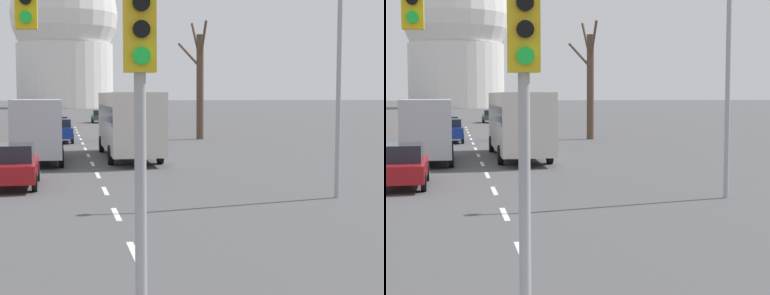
% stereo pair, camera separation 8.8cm
% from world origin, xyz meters
% --- Properties ---
extents(lane_stripe_1, '(0.16, 2.00, 0.01)m').
position_xyz_m(lane_stripe_1, '(0.00, 9.07, 0.00)').
color(lane_stripe_1, silver).
rests_on(lane_stripe_1, ground_plane).
extents(lane_stripe_2, '(0.16, 2.00, 0.01)m').
position_xyz_m(lane_stripe_2, '(0.00, 13.57, 0.00)').
color(lane_stripe_2, silver).
rests_on(lane_stripe_2, ground_plane).
extents(lane_stripe_3, '(0.16, 2.00, 0.01)m').
position_xyz_m(lane_stripe_3, '(0.00, 18.07, 0.00)').
color(lane_stripe_3, silver).
rests_on(lane_stripe_3, ground_plane).
extents(lane_stripe_4, '(0.16, 2.00, 0.01)m').
position_xyz_m(lane_stripe_4, '(0.00, 22.57, 0.00)').
color(lane_stripe_4, silver).
rests_on(lane_stripe_4, ground_plane).
extents(lane_stripe_5, '(0.16, 2.00, 0.01)m').
position_xyz_m(lane_stripe_5, '(0.00, 27.07, 0.00)').
color(lane_stripe_5, silver).
rests_on(lane_stripe_5, ground_plane).
extents(lane_stripe_6, '(0.16, 2.00, 0.01)m').
position_xyz_m(lane_stripe_6, '(0.00, 31.57, 0.00)').
color(lane_stripe_6, silver).
rests_on(lane_stripe_6, ground_plane).
extents(lane_stripe_7, '(0.16, 2.00, 0.01)m').
position_xyz_m(lane_stripe_7, '(0.00, 36.07, 0.00)').
color(lane_stripe_7, silver).
rests_on(lane_stripe_7, ground_plane).
extents(lane_stripe_8, '(0.16, 2.00, 0.01)m').
position_xyz_m(lane_stripe_8, '(0.00, 40.57, 0.00)').
color(lane_stripe_8, silver).
rests_on(lane_stripe_8, ground_plane).
extents(lane_stripe_9, '(0.16, 2.00, 0.01)m').
position_xyz_m(lane_stripe_9, '(0.00, 45.07, 0.00)').
color(lane_stripe_9, silver).
rests_on(lane_stripe_9, ground_plane).
extents(lane_stripe_10, '(0.16, 2.00, 0.01)m').
position_xyz_m(lane_stripe_10, '(0.00, 49.57, 0.00)').
color(lane_stripe_10, silver).
rests_on(lane_stripe_10, ground_plane).
extents(lane_stripe_11, '(0.16, 2.00, 0.01)m').
position_xyz_m(lane_stripe_11, '(0.00, 54.07, 0.00)').
color(lane_stripe_11, silver).
rests_on(lane_stripe_11, ground_plane).
extents(lane_stripe_12, '(0.16, 2.00, 0.01)m').
position_xyz_m(lane_stripe_12, '(0.00, 58.57, 0.00)').
color(lane_stripe_12, silver).
rests_on(lane_stripe_12, ground_plane).
extents(lane_stripe_13, '(0.16, 2.00, 0.01)m').
position_xyz_m(lane_stripe_13, '(0.00, 63.07, 0.00)').
color(lane_stripe_13, silver).
rests_on(lane_stripe_13, ground_plane).
extents(traffic_signal_centre_tall, '(0.36, 0.34, 4.68)m').
position_xyz_m(traffic_signal_centre_tall, '(-0.59, 3.10, 3.27)').
color(traffic_signal_centre_tall, '#9E9EA3').
rests_on(traffic_signal_centre_tall, ground_plane).
extents(street_lamp_right, '(1.82, 0.36, 7.48)m').
position_xyz_m(street_lamp_right, '(7.00, 15.04, 4.62)').
color(street_lamp_right, '#9E9EA3').
rests_on(street_lamp_right, ground_plane).
extents(sedan_near_left, '(1.96, 4.27, 1.67)m').
position_xyz_m(sedan_near_left, '(-1.59, 41.81, 0.86)').
color(sedan_near_left, navy).
rests_on(sedan_near_left, ground_plane).
extents(sedan_near_right, '(1.78, 4.11, 1.58)m').
position_xyz_m(sedan_near_right, '(-1.66, 49.85, 0.80)').
color(sedan_near_right, silver).
rests_on(sedan_near_right, ground_plane).
extents(sedan_mid_centre, '(1.69, 4.29, 1.63)m').
position_xyz_m(sedan_mid_centre, '(-3.91, 39.88, 0.83)').
color(sedan_mid_centre, '#B7B7BC').
rests_on(sedan_mid_centre, ground_plane).
extents(sedan_far_left, '(1.78, 4.52, 1.58)m').
position_xyz_m(sedan_far_left, '(-3.22, 19.75, 0.81)').
color(sedan_far_left, maroon).
rests_on(sedan_far_left, ground_plane).
extents(sedan_far_right, '(1.71, 4.02, 1.54)m').
position_xyz_m(sedan_far_right, '(-4.04, 78.07, 0.79)').
color(sedan_far_right, slate).
rests_on(sedan_far_right, ground_plane).
extents(sedan_distant_centre, '(1.83, 4.10, 1.55)m').
position_xyz_m(sedan_distant_centre, '(3.15, 74.05, 0.79)').
color(sedan_distant_centre, '#2D4C33').
rests_on(sedan_distant_centre, ground_plane).
extents(city_bus, '(2.66, 10.80, 3.48)m').
position_xyz_m(city_bus, '(2.05, 29.72, 2.05)').
color(city_bus, beige).
rests_on(city_bus, ground_plane).
extents(delivery_truck, '(2.44, 7.20, 3.14)m').
position_xyz_m(delivery_truck, '(-2.59, 28.06, 1.70)').
color(delivery_truck, '#333842').
rests_on(delivery_truck, ground_plane).
extents(bare_tree_right_near, '(1.63, 3.87, 8.94)m').
position_xyz_m(bare_tree_right_near, '(8.89, 43.29, 4.36)').
color(bare_tree_right_near, brown).
rests_on(bare_tree_right_near, ground_plane).
extents(capitol_dome, '(27.62, 27.62, 39.01)m').
position_xyz_m(capitol_dome, '(0.00, 167.50, 19.00)').
color(capitol_dome, silver).
rests_on(capitol_dome, ground_plane).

